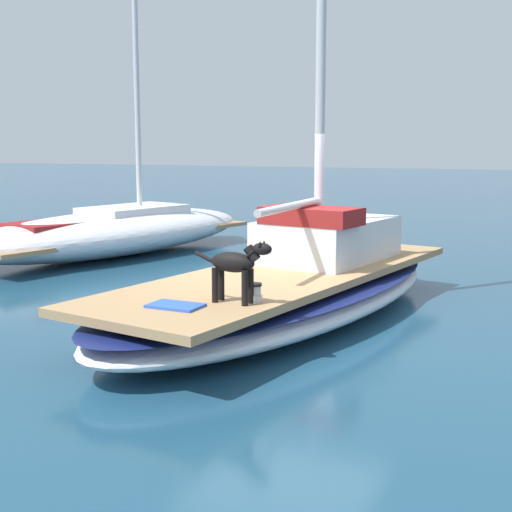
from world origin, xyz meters
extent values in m
plane|color=navy|center=(0.00, 0.00, 0.00)|extent=(120.00, 120.00, 0.00)
ellipsoid|color=white|center=(0.00, 0.00, 0.28)|extent=(3.70, 7.52, 0.56)
ellipsoid|color=navy|center=(0.00, 0.00, 0.46)|extent=(3.72, 7.56, 0.08)
cube|color=tan|center=(0.00, 0.00, 0.61)|extent=(3.16, 6.88, 0.10)
cylinder|color=silver|center=(0.15, -0.21, 1.56)|extent=(0.10, 2.20, 0.10)
cube|color=silver|center=(0.21, 1.18, 0.96)|extent=(1.76, 2.41, 0.60)
cube|color=maroon|center=(0.21, 0.41, 1.38)|extent=(1.43, 0.92, 0.24)
ellipsoid|color=black|center=(0.19, -2.04, 1.11)|extent=(0.53, 0.25, 0.22)
cylinder|color=black|center=(0.37, -1.99, 0.85)|extent=(0.07, 0.07, 0.38)
cylinder|color=black|center=(0.36, -2.12, 0.85)|extent=(0.07, 0.07, 0.38)
cylinder|color=black|center=(0.01, -1.97, 0.85)|extent=(0.07, 0.07, 0.38)
cylinder|color=black|center=(0.00, -2.10, 0.85)|extent=(0.07, 0.07, 0.38)
cylinder|color=black|center=(0.42, -2.06, 1.22)|extent=(0.19, 0.12, 0.19)
ellipsoid|color=black|center=(0.54, -2.07, 1.27)|extent=(0.23, 0.14, 0.13)
cone|color=black|center=(0.54, -2.02, 1.33)|extent=(0.05, 0.05, 0.06)
cone|color=black|center=(0.54, -2.11, 1.33)|extent=(0.05, 0.05, 0.06)
torus|color=black|center=(0.42, -2.06, 1.22)|extent=(0.13, 0.14, 0.10)
cylinder|color=black|center=(-0.17, -2.02, 1.14)|extent=(0.22, 0.06, 0.12)
cylinder|color=#B7B7BC|center=(0.39, -1.92, 0.70)|extent=(0.16, 0.16, 0.08)
cylinder|color=#B7B7BC|center=(0.39, -1.92, 0.79)|extent=(0.13, 0.13, 0.10)
cylinder|color=black|center=(0.39, -1.92, 0.86)|extent=(0.15, 0.15, 0.03)
cube|color=blue|center=(-0.28, -2.47, 0.68)|extent=(0.57, 0.37, 0.03)
ellipsoid|color=white|center=(-5.43, 3.80, 0.47)|extent=(4.13, 7.82, 0.95)
cube|color=#A37A51|center=(-5.43, 3.80, 0.45)|extent=(3.48, 6.98, 0.08)
cube|color=silver|center=(-5.30, 4.34, 0.75)|extent=(1.82, 2.49, 0.52)
cube|color=maroon|center=(-5.74, 2.53, 0.67)|extent=(1.71, 2.46, 0.36)
cylinder|color=silver|center=(-5.25, 4.52, 4.00)|extent=(0.12, 0.12, 7.10)
camera|label=1|loc=(3.46, -8.83, 2.36)|focal=50.03mm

